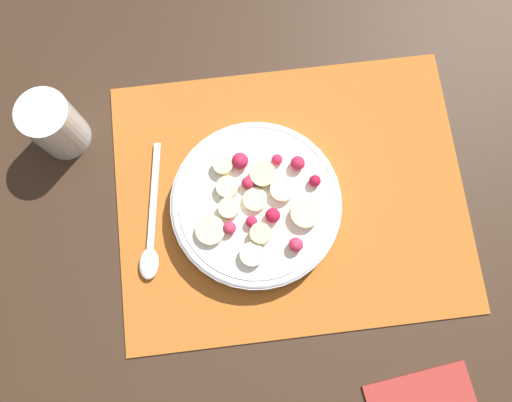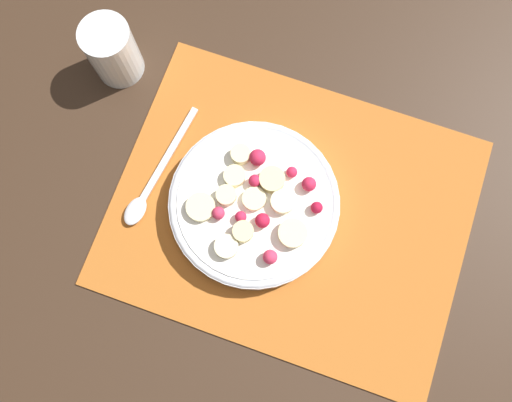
% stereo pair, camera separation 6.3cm
% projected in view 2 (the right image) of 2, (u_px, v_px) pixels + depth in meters
% --- Properties ---
extents(ground_plane, '(3.00, 3.00, 0.00)m').
position_uv_depth(ground_plane, '(293.00, 212.00, 0.67)').
color(ground_plane, '#382619').
extents(placemat, '(0.47, 0.37, 0.01)m').
position_uv_depth(placemat, '(293.00, 212.00, 0.67)').
color(placemat, '#B26023').
rests_on(placemat, ground_plane).
extents(fruit_bowl, '(0.22, 0.22, 0.05)m').
position_uv_depth(fruit_bowl, '(256.00, 204.00, 0.65)').
color(fruit_bowl, silver).
rests_on(fruit_bowl, placemat).
extents(spoon, '(0.04, 0.19, 0.01)m').
position_uv_depth(spoon, '(151.00, 189.00, 0.67)').
color(spoon, silver).
rests_on(spoon, placemat).
extents(drinking_glass, '(0.07, 0.07, 0.09)m').
position_uv_depth(drinking_glass, '(114.00, 52.00, 0.68)').
color(drinking_glass, white).
rests_on(drinking_glass, ground_plane).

